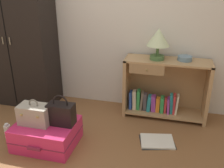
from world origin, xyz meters
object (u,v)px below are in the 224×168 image
(wardrobe, at_px, (17,37))
(bottle, at_px, (8,131))
(suitcase_large, at_px, (47,134))
(train_case, at_px, (35,114))
(open_book_on_floor, at_px, (157,141))
(table_lamp, at_px, (158,39))
(bookshelf, at_px, (163,90))
(bowl, at_px, (185,58))
(handbag, at_px, (61,114))

(wardrobe, relative_size, bottle, 10.24)
(suitcase_large, relative_size, train_case, 1.95)
(suitcase_large, xyz_separation_m, open_book_on_floor, (1.14, 0.32, -0.12))
(bottle, bearing_deg, table_lamp, 31.59)
(bookshelf, xyz_separation_m, bottle, (-1.61, -0.95, -0.27))
(table_lamp, height_order, train_case, table_lamp)
(train_case, bearing_deg, bowl, 34.14)
(suitcase_large, distance_m, bottle, 0.48)
(bowl, height_order, train_case, bowl)
(table_lamp, height_order, bottle, table_lamp)
(bookshelf, distance_m, suitcase_large, 1.49)
(suitcase_large, height_order, handbag, handbag)
(bottle, bearing_deg, bowl, 27.86)
(wardrobe, height_order, suitcase_large, wardrobe)
(wardrobe, distance_m, open_book_on_floor, 2.23)
(bookshelf, relative_size, handbag, 3.15)
(bookshelf, height_order, open_book_on_floor, bookshelf)
(suitcase_large, bearing_deg, bottle, -178.87)
(open_book_on_floor, bearing_deg, bowl, 71.30)
(suitcase_large, relative_size, open_book_on_floor, 1.46)
(bowl, relative_size, bottle, 0.93)
(train_case, height_order, open_book_on_floor, train_case)
(bowl, distance_m, open_book_on_floor, 1.02)
(handbag, xyz_separation_m, open_book_on_floor, (0.97, 0.28, -0.37))
(bottle, distance_m, open_book_on_floor, 1.65)
(bookshelf, height_order, table_lamp, table_lamp)
(wardrobe, relative_size, bookshelf, 1.82)
(table_lamp, relative_size, bottle, 2.03)
(table_lamp, xyz_separation_m, open_book_on_floor, (0.11, -0.60, -0.99))
(table_lamp, xyz_separation_m, suitcase_large, (-1.03, -0.92, -0.87))
(table_lamp, bearing_deg, handbag, -134.36)
(wardrobe, relative_size, suitcase_large, 2.96)
(train_case, xyz_separation_m, bottle, (-0.38, 0.02, -0.28))
(handbag, xyz_separation_m, bottle, (-0.65, -0.05, -0.29))
(wardrobe, xyz_separation_m, suitcase_large, (0.81, -0.89, -0.80))
(wardrobe, height_order, train_case, wardrobe)
(bookshelf, xyz_separation_m, train_case, (-1.23, -0.97, 0.01))
(wardrobe, height_order, bowl, wardrobe)
(bookshelf, height_order, train_case, bookshelf)
(bowl, bearing_deg, bottle, -152.14)
(bowl, bearing_deg, wardrobe, -178.08)
(bowl, xyz_separation_m, train_case, (-1.45, -0.99, -0.41))
(handbag, bearing_deg, bowl, 37.89)
(bookshelf, relative_size, bottle, 5.64)
(open_book_on_floor, bearing_deg, wardrobe, 163.75)
(bottle, bearing_deg, train_case, -2.35)
(wardrobe, xyz_separation_m, bowl, (2.16, 0.07, -0.16))
(train_case, bearing_deg, wardrobe, 127.91)
(wardrobe, bearing_deg, open_book_on_floor, -16.25)
(bottle, bearing_deg, handbag, 4.03)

